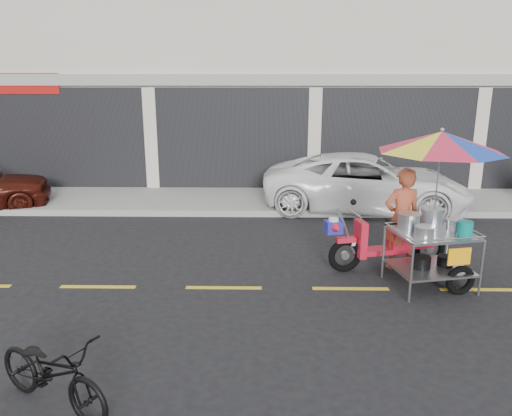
{
  "coord_description": "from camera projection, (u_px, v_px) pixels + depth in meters",
  "views": [
    {
      "loc": [
        -1.36,
        -7.26,
        3.29
      ],
      "look_at": [
        -1.5,
        0.6,
        1.15
      ],
      "focal_mm": 35.0,
      "sensor_mm": 36.0,
      "label": 1
    }
  ],
  "objects": [
    {
      "name": "ground",
      "position": [
        351.0,
        289.0,
        7.84
      ],
      "size": [
        90.0,
        90.0,
        0.0
      ],
      "primitive_type": "plane",
      "color": "black"
    },
    {
      "name": "sidewalk",
      "position": [
        316.0,
        199.0,
        13.13
      ],
      "size": [
        45.0,
        3.0,
        0.15
      ],
      "primitive_type": "cube",
      "color": "gray",
      "rests_on": "ground"
    },
    {
      "name": "shophouse_block",
      "position": [
        388.0,
        43.0,
        16.9
      ],
      "size": [
        36.0,
        8.11,
        10.4
      ],
      "color": "beige",
      "rests_on": "ground"
    },
    {
      "name": "centerline",
      "position": [
        351.0,
        289.0,
        7.84
      ],
      "size": [
        42.0,
        0.1,
        0.01
      ],
      "primitive_type": "cube",
      "color": "gold",
      "rests_on": "ground"
    },
    {
      "name": "white_pickup",
      "position": [
        366.0,
        183.0,
        12.18
      ],
      "size": [
        5.24,
        3.02,
        1.37
      ],
      "primitive_type": "imported",
      "rotation": [
        0.0,
        0.0,
        1.42
      ],
      "color": "white",
      "rests_on": "ground"
    },
    {
      "name": "near_bicycle",
      "position": [
        52.0,
        372.0,
        4.97
      ],
      "size": [
        1.62,
        1.24,
        0.82
      ],
      "primitive_type": "imported",
      "rotation": [
        0.0,
        0.0,
        1.05
      ],
      "color": "black",
      "rests_on": "ground"
    },
    {
      "name": "food_vendor_rig",
      "position": [
        424.0,
        185.0,
        7.86
      ],
      "size": [
        2.79,
        2.27,
        2.51
      ],
      "rotation": [
        0.0,
        0.0,
        0.21
      ],
      "color": "black",
      "rests_on": "ground"
    }
  ]
}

